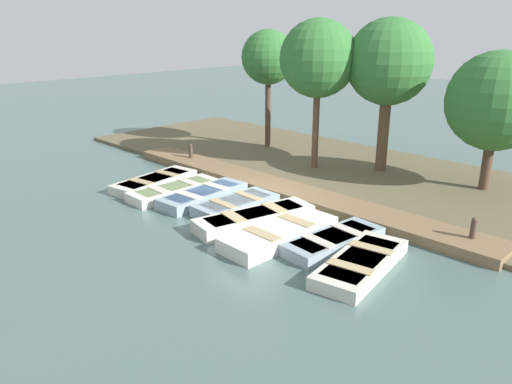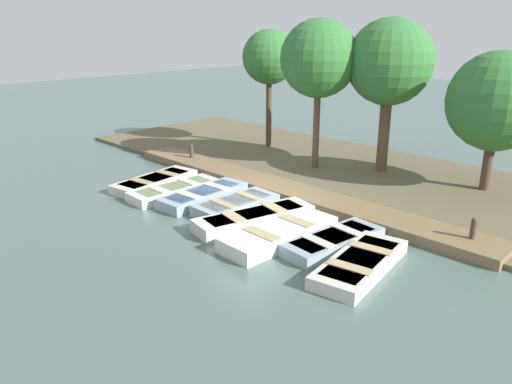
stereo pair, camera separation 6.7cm
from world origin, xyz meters
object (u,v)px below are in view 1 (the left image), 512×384
(rowboat_6, at_px, (333,241))
(park_tree_left, at_px, (318,59))
(rowboat_0, at_px, (154,181))
(park_tree_right, at_px, (496,102))
(mooring_post_far, at_px, (473,233))
(park_tree_center, at_px, (389,63))
(rowboat_3, at_px, (236,205))
(rowboat_2, at_px, (203,195))
(rowboat_4, at_px, (255,218))
(mooring_post_near, at_px, (191,154))
(park_tree_far_left, at_px, (268,58))
(rowboat_5, at_px, (280,234))
(rowboat_1, at_px, (174,190))
(rowboat_7, at_px, (361,263))

(rowboat_6, bearing_deg, park_tree_left, -131.61)
(rowboat_0, height_order, park_tree_right, park_tree_right)
(mooring_post_far, bearing_deg, park_tree_center, -129.35)
(rowboat_3, xyz_separation_m, rowboat_6, (0.06, 3.71, -0.01))
(park_tree_right, bearing_deg, park_tree_center, -83.70)
(rowboat_2, height_order, rowboat_4, rowboat_4)
(mooring_post_near, relative_size, park_tree_center, 0.15)
(rowboat_6, distance_m, park_tree_left, 8.12)
(park_tree_far_left, height_order, park_tree_right, park_tree_far_left)
(rowboat_5, relative_size, park_tree_far_left, 0.66)
(rowboat_4, bearing_deg, rowboat_6, 111.25)
(rowboat_5, xyz_separation_m, rowboat_6, (-0.68, 1.24, -0.04))
(rowboat_1, bearing_deg, park_tree_left, 166.30)
(rowboat_1, distance_m, mooring_post_near, 3.79)
(rowboat_1, bearing_deg, rowboat_7, 90.04)
(rowboat_6, height_order, park_tree_center, park_tree_center)
(rowboat_3, xyz_separation_m, park_tree_center, (-6.63, 1.03, 3.93))
(park_tree_left, bearing_deg, rowboat_2, -4.03)
(rowboat_0, height_order, rowboat_1, rowboat_1)
(rowboat_4, relative_size, park_tree_far_left, 0.71)
(mooring_post_near, bearing_deg, rowboat_2, 56.46)
(rowboat_0, bearing_deg, rowboat_4, 80.97)
(park_tree_far_left, distance_m, park_tree_left, 3.94)
(mooring_post_far, bearing_deg, mooring_post_near, -90.00)
(rowboat_5, height_order, park_tree_left, park_tree_left)
(mooring_post_far, bearing_deg, rowboat_7, -24.83)
(rowboat_4, xyz_separation_m, park_tree_right, (-7.45, 3.53, 2.88))
(rowboat_6, xyz_separation_m, mooring_post_near, (-2.37, -8.82, 0.26))
(park_tree_left, bearing_deg, park_tree_far_left, -109.25)
(rowboat_2, height_order, rowboat_7, rowboat_2)
(rowboat_0, relative_size, rowboat_4, 0.89)
(rowboat_3, relative_size, rowboat_7, 0.83)
(mooring_post_far, height_order, park_tree_far_left, park_tree_far_left)
(park_tree_far_left, relative_size, park_tree_right, 1.12)
(rowboat_1, height_order, rowboat_5, rowboat_5)
(park_tree_right, bearing_deg, mooring_post_far, 17.95)
(rowboat_0, distance_m, rowboat_1, 1.29)
(rowboat_2, height_order, rowboat_6, rowboat_2)
(rowboat_4, relative_size, rowboat_7, 1.13)
(park_tree_far_left, xyz_separation_m, park_tree_right, (-0.59, 9.48, -0.95))
(rowboat_0, xyz_separation_m, park_tree_right, (-7.39, 8.57, 2.92))
(rowboat_1, height_order, park_tree_far_left, park_tree_far_left)
(rowboat_2, xyz_separation_m, park_tree_far_left, (-6.60, -3.34, 3.85))
(rowboat_3, relative_size, mooring_post_near, 3.20)
(rowboat_0, height_order, mooring_post_far, mooring_post_far)
(park_tree_far_left, bearing_deg, rowboat_4, 40.92)
(rowboat_1, distance_m, rowboat_7, 7.45)
(mooring_post_far, distance_m, park_tree_right, 5.63)
(rowboat_2, xyz_separation_m, park_tree_left, (-5.30, 0.37, 4.04))
(rowboat_2, height_order, park_tree_center, park_tree_center)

